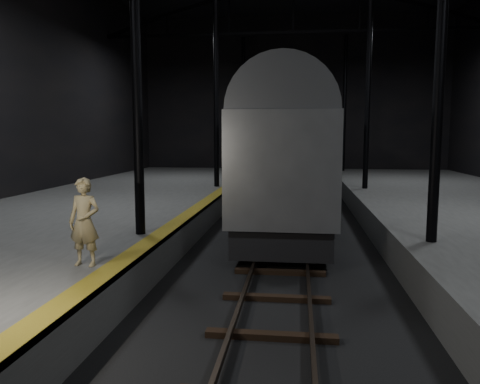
# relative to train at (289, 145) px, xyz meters

# --- Properties ---
(ground) EXTENTS (44.00, 44.00, 0.00)m
(ground) POSITION_rel_train_xyz_m (0.00, -6.72, -3.19)
(ground) COLOR black
(ground) RESTS_ON ground
(platform_left) EXTENTS (9.00, 43.80, 1.00)m
(platform_left) POSITION_rel_train_xyz_m (-7.50, -6.72, -2.69)
(platform_left) COLOR #50504E
(platform_left) RESTS_ON ground
(tactile_strip) EXTENTS (0.50, 43.80, 0.01)m
(tactile_strip) POSITION_rel_train_xyz_m (-3.25, -6.72, -2.19)
(tactile_strip) COLOR olive
(tactile_strip) RESTS_ON platform_left
(track) EXTENTS (2.40, 43.00, 0.24)m
(track) POSITION_rel_train_xyz_m (0.00, -6.72, -3.12)
(track) COLOR #3F3328
(track) RESTS_ON ground
(train) EXTENTS (3.20, 21.41, 5.72)m
(train) POSITION_rel_train_xyz_m (0.00, 0.00, 0.00)
(train) COLOR #989B9F
(train) RESTS_ON ground
(woman) EXTENTS (0.69, 0.48, 1.81)m
(woman) POSITION_rel_train_xyz_m (-3.87, -13.89, -1.28)
(woman) COLOR tan
(woman) RESTS_ON platform_left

